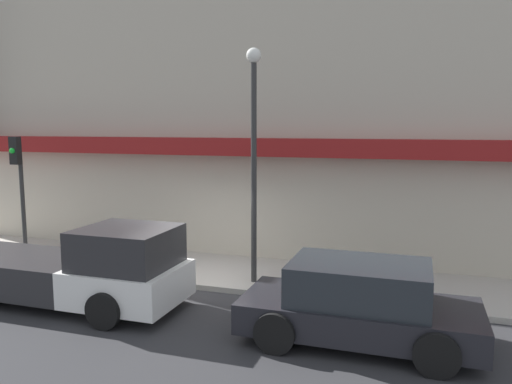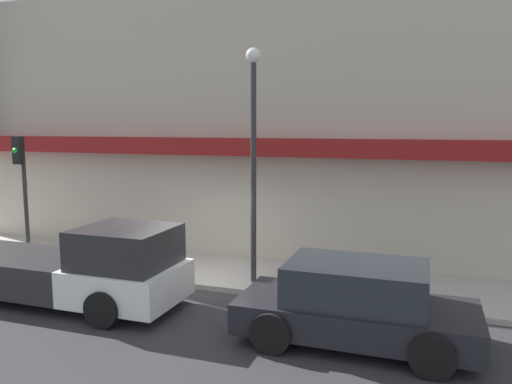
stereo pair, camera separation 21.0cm
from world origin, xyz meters
The scene contains 8 objects.
ground_plane centered at (0.00, 0.00, 0.00)m, with size 80.00×80.00×0.00m, color #2D2D30.
sidewalk centered at (0.00, 1.46, 0.07)m, with size 36.00×2.92×0.14m.
building centered at (-0.02, 4.39, 4.07)m, with size 19.80×3.80×9.87m.
pickup_truck centered at (-1.93, -1.76, 0.82)m, with size 5.72×2.17×1.86m.
parked_car centered at (4.29, -1.76, 0.75)m, with size 4.35×2.09×1.52m.
fire_hydrant centered at (3.57, 0.60, 0.46)m, with size 0.20×0.20×0.66m.
street_lamp centered at (1.41, 0.69, 3.69)m, with size 0.36×0.36×5.71m.
traffic_light centered at (-5.78, 0.71, 2.60)m, with size 0.28×0.42×3.57m.
Camera 2 is at (5.46, -10.72, 4.01)m, focal length 35.00 mm.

